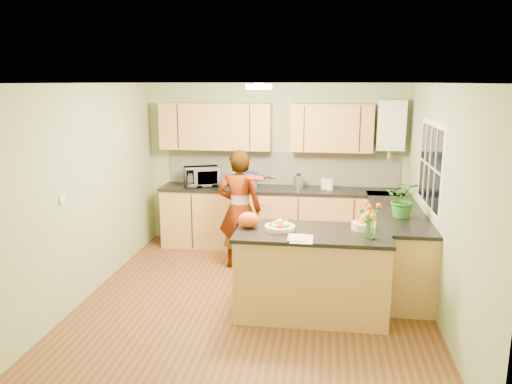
# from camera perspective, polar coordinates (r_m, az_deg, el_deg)

# --- Properties ---
(floor) EXTENTS (4.50, 4.50, 0.00)m
(floor) POSITION_cam_1_polar(r_m,az_deg,el_deg) (6.01, -0.09, -12.23)
(floor) COLOR #543518
(floor) RESTS_ON ground
(ceiling) EXTENTS (4.00, 4.50, 0.02)m
(ceiling) POSITION_cam_1_polar(r_m,az_deg,el_deg) (5.46, -0.10, 12.34)
(ceiling) COLOR white
(ceiling) RESTS_ON wall_back
(wall_back) EXTENTS (4.00, 0.02, 2.50)m
(wall_back) POSITION_cam_1_polar(r_m,az_deg,el_deg) (7.80, 2.22, 3.14)
(wall_back) COLOR #96AB7A
(wall_back) RESTS_ON floor
(wall_front) EXTENTS (4.00, 0.02, 2.50)m
(wall_front) POSITION_cam_1_polar(r_m,az_deg,el_deg) (3.49, -5.32, -8.81)
(wall_front) COLOR #96AB7A
(wall_front) RESTS_ON floor
(wall_left) EXTENTS (0.02, 4.50, 2.50)m
(wall_left) POSITION_cam_1_polar(r_m,az_deg,el_deg) (6.20, -18.71, 0.06)
(wall_left) COLOR #96AB7A
(wall_left) RESTS_ON floor
(wall_right) EXTENTS (0.02, 4.50, 2.50)m
(wall_right) POSITION_cam_1_polar(r_m,az_deg,el_deg) (5.69, 20.27, -1.14)
(wall_right) COLOR #96AB7A
(wall_right) RESTS_ON floor
(back_counter) EXTENTS (3.64, 0.62, 0.94)m
(back_counter) POSITION_cam_1_polar(r_m,az_deg,el_deg) (7.67, 2.69, -2.99)
(back_counter) COLOR tan
(back_counter) RESTS_ON floor
(right_counter) EXTENTS (0.62, 2.24, 0.94)m
(right_counter) POSITION_cam_1_polar(r_m,az_deg,el_deg) (6.65, 15.71, -5.89)
(right_counter) COLOR tan
(right_counter) RESTS_ON floor
(splashback) EXTENTS (3.60, 0.02, 0.52)m
(splashback) POSITION_cam_1_polar(r_m,az_deg,el_deg) (7.79, 2.94, 2.75)
(splashback) COLOR #EDE6CD
(splashback) RESTS_ON back_counter
(upper_cabinets) EXTENTS (3.20, 0.34, 0.70)m
(upper_cabinets) POSITION_cam_1_polar(r_m,az_deg,el_deg) (7.58, 0.79, 7.45)
(upper_cabinets) COLOR tan
(upper_cabinets) RESTS_ON wall_back
(boiler) EXTENTS (0.40, 0.30, 0.86)m
(boiler) POSITION_cam_1_polar(r_m,az_deg,el_deg) (7.58, 15.13, 7.38)
(boiler) COLOR white
(boiler) RESTS_ON wall_back
(window_right) EXTENTS (0.01, 1.30, 1.05)m
(window_right) POSITION_cam_1_polar(r_m,az_deg,el_deg) (6.21, 19.28, 2.85)
(window_right) COLOR white
(window_right) RESTS_ON wall_right
(light_switch) EXTENTS (0.02, 0.09, 0.09)m
(light_switch) POSITION_cam_1_polar(r_m,az_deg,el_deg) (5.67, -21.28, -0.74)
(light_switch) COLOR white
(light_switch) RESTS_ON wall_left
(ceiling_lamp) EXTENTS (0.30, 0.30, 0.07)m
(ceiling_lamp) POSITION_cam_1_polar(r_m,az_deg,el_deg) (5.76, 0.33, 11.96)
(ceiling_lamp) COLOR #FFEABF
(ceiling_lamp) RESTS_ON ceiling
(peninsula_island) EXTENTS (1.65, 0.84, 0.94)m
(peninsula_island) POSITION_cam_1_polar(r_m,az_deg,el_deg) (5.56, 6.34, -9.13)
(peninsula_island) COLOR tan
(peninsula_island) RESTS_ON floor
(fruit_dish) EXTENTS (0.33, 0.33, 0.12)m
(fruit_dish) POSITION_cam_1_polar(r_m,az_deg,el_deg) (5.41, 2.76, -3.87)
(fruit_dish) COLOR beige
(fruit_dish) RESTS_ON peninsula_island
(orange_bowl) EXTENTS (0.26, 0.26, 0.15)m
(orange_bowl) POSITION_cam_1_polar(r_m,az_deg,el_deg) (5.54, 12.22, -3.54)
(orange_bowl) COLOR beige
(orange_bowl) RESTS_ON peninsula_island
(flower_vase) EXTENTS (0.24, 0.24, 0.43)m
(flower_vase) POSITION_cam_1_polar(r_m,az_deg,el_deg) (5.17, 13.14, -2.18)
(flower_vase) COLOR silver
(flower_vase) RESTS_ON peninsula_island
(orange_bag) EXTENTS (0.28, 0.26, 0.17)m
(orange_bag) POSITION_cam_1_polar(r_m,az_deg,el_deg) (5.48, -0.84, -3.19)
(orange_bag) COLOR #F25813
(orange_bag) RESTS_ON peninsula_island
(papers) EXTENTS (0.23, 0.31, 0.01)m
(papers) POSITION_cam_1_polar(r_m,az_deg,el_deg) (5.12, 5.24, -5.36)
(papers) COLOR silver
(papers) RESTS_ON peninsula_island
(violinist) EXTENTS (0.61, 0.41, 1.64)m
(violinist) POSITION_cam_1_polar(r_m,az_deg,el_deg) (6.77, -1.88, -2.03)
(violinist) COLOR #EDAE91
(violinist) RESTS_ON floor
(violin) EXTENTS (0.56, 0.49, 0.14)m
(violin) POSITION_cam_1_polar(r_m,az_deg,el_deg) (6.41, -0.48, 1.67)
(violin) COLOR #4A1204
(violin) RESTS_ON violinist
(microwave) EXTENTS (0.63, 0.54, 0.29)m
(microwave) POSITION_cam_1_polar(r_m,az_deg,el_deg) (7.74, -6.18, 1.77)
(microwave) COLOR white
(microwave) RESTS_ON back_counter
(blue_box) EXTENTS (0.32, 0.24, 0.24)m
(blue_box) POSITION_cam_1_polar(r_m,az_deg,el_deg) (7.57, -1.01, 1.39)
(blue_box) COLOR navy
(blue_box) RESTS_ON back_counter
(kettle) EXTENTS (0.14, 0.14, 0.27)m
(kettle) POSITION_cam_1_polar(r_m,az_deg,el_deg) (7.53, 4.86, 1.23)
(kettle) COLOR silver
(kettle) RESTS_ON back_counter
(jar_cream) EXTENTS (0.13, 0.13, 0.16)m
(jar_cream) POSITION_cam_1_polar(r_m,az_deg,el_deg) (7.56, 7.82, 0.96)
(jar_cream) COLOR beige
(jar_cream) RESTS_ON back_counter
(jar_white) EXTENTS (0.13, 0.13, 0.16)m
(jar_white) POSITION_cam_1_polar(r_m,az_deg,el_deg) (7.50, 8.46, 0.86)
(jar_white) COLOR white
(jar_white) RESTS_ON back_counter
(potted_plant) EXTENTS (0.48, 0.45, 0.45)m
(potted_plant) POSITION_cam_1_polar(r_m,az_deg,el_deg) (6.11, 16.56, -0.83)
(potted_plant) COLOR #317A28
(potted_plant) RESTS_ON right_counter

